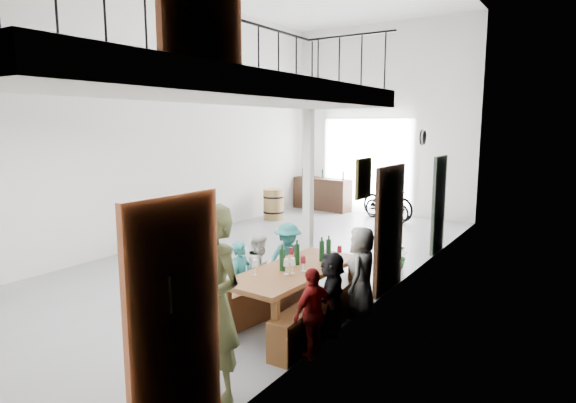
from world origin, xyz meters
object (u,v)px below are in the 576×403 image
Objects in this scene: bench_inner at (260,300)px; host_standing at (214,304)px; bicycle_near at (387,206)px; serving_counter at (322,194)px; tasting_table at (295,274)px; oak_barrel at (274,204)px; side_bench at (171,234)px.

bench_inner is 1.11× the size of host_standing.
bicycle_near is (-1.86, 9.28, -0.54)m from host_standing.
serving_counter is 10.68m from host_standing.
bicycle_near reaches higher than bench_inner.
host_standing reaches higher than tasting_table.
oak_barrel is 0.45× the size of host_standing.
oak_barrel is at bearing -94.30° from serving_counter.
oak_barrel is (-4.35, 5.87, -0.28)m from tasting_table.
oak_barrel is 8.98m from host_standing.
tasting_table is 7.31m from oak_barrel.
tasting_table is at bearing 5.32° from bench_inner.
oak_barrel is 0.45× the size of serving_counter.
host_standing is (0.24, -1.83, 0.24)m from tasting_table.
side_bench is at bearing 169.42° from bicycle_near.
oak_barrel is 3.15m from bicycle_near.
host_standing is at bearing -59.22° from oak_barrel.
bicycle_near reaches higher than side_bench.
bench_inner is at bearing -57.14° from oak_barrel.
side_bench is 1.80× the size of oak_barrel.
oak_barrel is (0.35, 3.55, 0.21)m from side_bench.
host_standing is at bearing -60.44° from serving_counter.
host_standing is at bearing -148.28° from bicycle_near.
side_bench is 6.49m from host_standing.
tasting_table is 0.74m from bench_inner.
tasting_table is 1.01× the size of bench_inner.
serving_counter is (-3.95, 7.98, -0.21)m from tasting_table.
tasting_table is 8.91m from serving_counter.
serving_counter is at bearing 82.45° from side_bench.
bicycle_near is at bearing 105.05° from tasting_table.
tasting_table is 1.86m from host_standing.
bicycle_near is at bearing 113.21° from host_standing.
tasting_table is at bearing -57.23° from serving_counter.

